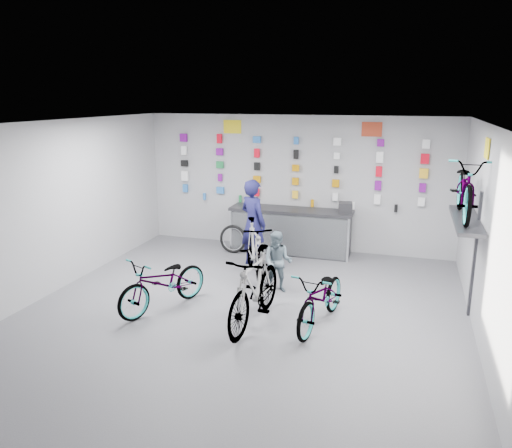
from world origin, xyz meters
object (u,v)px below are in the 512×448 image
(clerk, at_px, (253,223))
(customer, at_px, (278,262))
(bike_center, at_px, (255,288))
(counter, at_px, (291,232))
(bike_left, at_px, (164,283))
(bike_service, at_px, (254,249))
(bike_right, at_px, (322,297))

(clerk, bearing_deg, customer, 155.59)
(bike_center, relative_size, clerk, 1.09)
(counter, xyz_separation_m, bike_left, (-1.27, -3.58, -0.03))
(bike_center, xyz_separation_m, bike_service, (-0.62, 1.96, -0.03))
(bike_left, height_order, customer, customer)
(bike_center, relative_size, bike_right, 1.13)
(counter, distance_m, bike_left, 3.79)
(clerk, relative_size, customer, 1.63)
(bike_right, bearing_deg, bike_service, 143.96)
(bike_center, height_order, bike_service, bike_center)
(clerk, height_order, customer, clerk)
(counter, distance_m, bike_service, 1.74)
(bike_right, height_order, clerk, clerk)
(bike_center, distance_m, customer, 1.40)
(bike_right, bearing_deg, counter, 121.59)
(counter, bearing_deg, clerk, -117.11)
(bike_right, height_order, customer, customer)
(bike_center, height_order, bike_right, bike_center)
(bike_left, bearing_deg, counter, 94.11)
(bike_left, relative_size, clerk, 0.98)
(bike_service, distance_m, customer, 0.83)
(bike_left, height_order, bike_service, bike_service)
(bike_service, bearing_deg, bike_center, -99.37)
(clerk, bearing_deg, bike_service, 140.53)
(customer, bearing_deg, counter, 96.98)
(counter, relative_size, bike_left, 1.54)
(bike_service, distance_m, clerk, 0.78)
(bike_service, height_order, clerk, clerk)
(bike_center, bearing_deg, customer, 94.94)
(bike_center, distance_m, bike_service, 2.06)
(counter, relative_size, bike_right, 1.56)
(bike_service, relative_size, clerk, 1.03)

